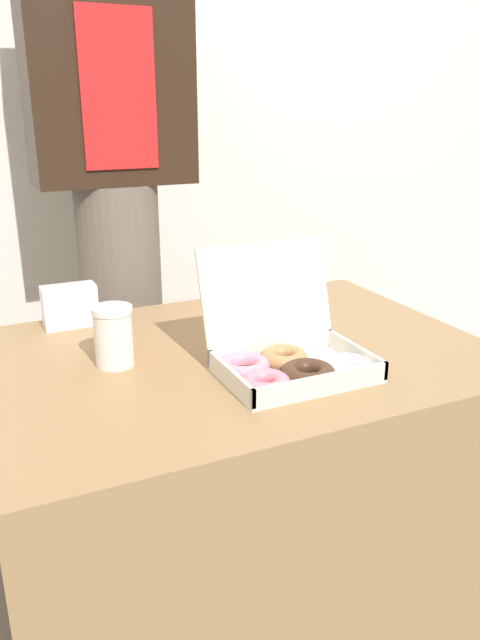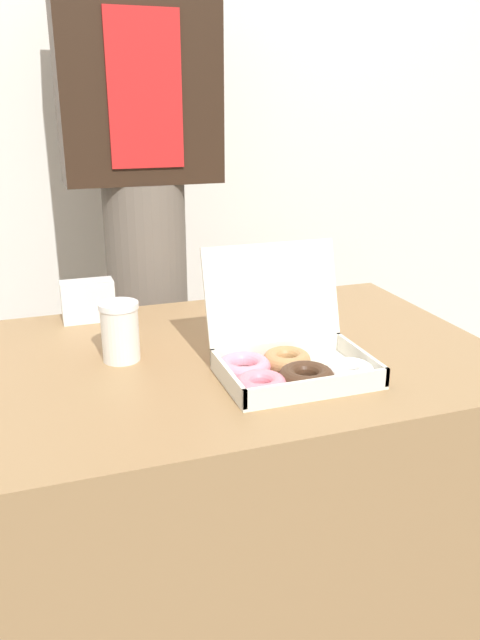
{
  "view_description": "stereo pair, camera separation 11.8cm",
  "coord_description": "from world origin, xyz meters",
  "px_view_note": "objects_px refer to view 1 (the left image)",
  "views": [
    {
      "loc": [
        -0.53,
        -1.14,
        1.23
      ],
      "look_at": [
        -0.06,
        -0.13,
        0.84
      ],
      "focal_mm": 35.0,
      "sensor_mm": 36.0,
      "label": 1
    },
    {
      "loc": [
        -0.42,
        -1.18,
        1.23
      ],
      "look_at": [
        -0.06,
        -0.13,
        0.84
      ],
      "focal_mm": 35.0,
      "sensor_mm": 36.0,
      "label": 2
    }
  ],
  "objects_px": {
    "coffee_cup": "(114,336)",
    "person_customer": "(115,193)",
    "napkin_holder": "(70,306)",
    "donut_box": "(288,358)"
  },
  "relations": [
    {
      "from": "coffee_cup",
      "to": "person_customer",
      "type": "xyz_separation_m",
      "value": [
        0.17,
        0.6,
        0.2
      ]
    },
    {
      "from": "napkin_holder",
      "to": "coffee_cup",
      "type": "bearing_deg",
      "value": -82.4
    },
    {
      "from": "napkin_holder",
      "to": "person_customer",
      "type": "bearing_deg",
      "value": 57.26
    },
    {
      "from": "donut_box",
      "to": "person_customer",
      "type": "bearing_deg",
      "value": 98.9
    },
    {
      "from": "coffee_cup",
      "to": "person_customer",
      "type": "bearing_deg",
      "value": 74.1
    },
    {
      "from": "donut_box",
      "to": "coffee_cup",
      "type": "relative_size",
      "value": 2.49
    },
    {
      "from": "person_customer",
      "to": "napkin_holder",
      "type": "bearing_deg",
      "value": -122.74
    },
    {
      "from": "napkin_holder",
      "to": "donut_box",
      "type": "bearing_deg",
      "value": -54.79
    },
    {
      "from": "donut_box",
      "to": "napkin_holder",
      "type": "bearing_deg",
      "value": 125.21
    },
    {
      "from": "donut_box",
      "to": "person_customer",
      "type": "height_order",
      "value": "person_customer"
    }
  ]
}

